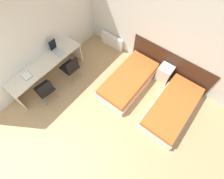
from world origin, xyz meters
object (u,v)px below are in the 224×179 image
chair_near_laptop (71,67)px  nightstand (164,73)px  bed_near_door (172,108)px  bed_near_window (129,80)px  chair_near_notebook (45,89)px  laptop (56,49)px

chair_near_laptop → nightstand: bearing=39.8°
bed_near_door → nightstand: 1.08m
chair_near_laptop → bed_near_window: bearing=32.6°
bed_near_window → chair_near_laptop: chair_near_laptop is taller
nightstand → chair_near_notebook: chair_near_notebook is taller
chair_near_notebook → bed_near_door: bearing=39.3°
bed_near_door → chair_near_notebook: chair_near_notebook is taller
nightstand → chair_near_notebook: bearing=-130.3°
chair_near_laptop → chair_near_notebook: same height
bed_near_door → bed_near_window: bearing=180.0°
bed_near_door → nightstand: bearing=131.9°
bed_near_window → laptop: size_ratio=5.37×
bed_near_window → nightstand: (0.72, 0.80, 0.09)m
bed_near_window → laptop: 2.24m
laptop → nightstand: bearing=31.0°
bed_near_window → laptop: (-2.01, -0.78, 0.62)m
bed_near_door → chair_near_notebook: bearing=-148.5°
bed_near_window → chair_near_notebook: size_ratio=2.32×
chair_near_laptop → chair_near_notebook: 0.95m
nightstand → chair_near_laptop: size_ratio=0.64×
bed_near_door → laptop: 3.59m
nightstand → bed_near_door: bearing=-48.1°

